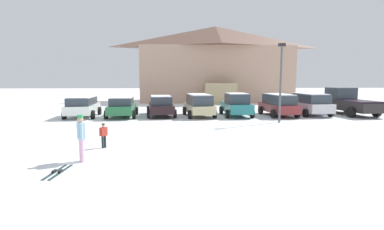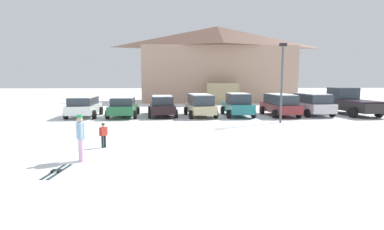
% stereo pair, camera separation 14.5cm
% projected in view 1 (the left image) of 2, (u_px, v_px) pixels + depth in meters
% --- Properties ---
extents(ground, '(160.00, 160.00, 0.00)m').
position_uv_depth(ground, '(175.00, 184.00, 8.39)').
color(ground, silver).
extents(ski_lodge, '(19.12, 9.33, 9.41)m').
position_uv_depth(ski_lodge, '(215.00, 64.00, 38.08)').
color(ski_lodge, tan).
rests_on(ski_lodge, ground).
extents(parked_white_suv, '(2.41, 4.27, 1.56)m').
position_uv_depth(parked_white_suv, '(83.00, 106.00, 22.69)').
color(parked_white_suv, white).
rests_on(parked_white_suv, ground).
extents(parked_green_coupe, '(2.35, 4.22, 1.52)m').
position_uv_depth(parked_green_coupe, '(122.00, 107.00, 22.72)').
color(parked_green_coupe, '#24683D').
rests_on(parked_green_coupe, ground).
extents(parked_black_sedan, '(2.51, 4.68, 1.59)m').
position_uv_depth(parked_black_sedan, '(161.00, 106.00, 23.35)').
color(parked_black_sedan, black).
rests_on(parked_black_sedan, ground).
extents(parked_beige_suv, '(2.47, 4.26, 1.73)m').
position_uv_depth(parked_beige_suv, '(199.00, 105.00, 22.98)').
color(parked_beige_suv, tan).
rests_on(parked_beige_suv, ground).
extents(parked_teal_hatchback, '(2.20, 4.20, 1.80)m').
position_uv_depth(parked_teal_hatchback, '(236.00, 105.00, 23.22)').
color(parked_teal_hatchback, '#227476').
rests_on(parked_teal_hatchback, ground).
extents(parked_maroon_van, '(2.35, 4.40, 1.72)m').
position_uv_depth(parked_maroon_van, '(278.00, 104.00, 23.34)').
color(parked_maroon_van, maroon).
rests_on(parked_maroon_van, ground).
extents(parked_silver_wagon, '(2.47, 4.32, 1.74)m').
position_uv_depth(parked_silver_wagon, '(310.00, 103.00, 23.84)').
color(parked_silver_wagon, silver).
rests_on(parked_silver_wagon, ground).
extents(pickup_truck, '(2.88, 5.83, 2.15)m').
position_uv_depth(pickup_truck, '(347.00, 102.00, 24.40)').
color(pickup_truck, '#272322').
rests_on(pickup_truck, ground).
extents(skier_adult_in_blue_parka, '(0.38, 0.58, 1.67)m').
position_uv_depth(skier_adult_in_blue_parka, '(81.00, 135.00, 10.49)').
color(skier_adult_in_blue_parka, '#E7ABD0').
rests_on(skier_adult_in_blue_parka, ground).
extents(skier_child_in_red_jacket, '(0.30, 0.29, 1.05)m').
position_uv_depth(skier_child_in_red_jacket, '(104.00, 134.00, 12.62)').
color(skier_child_in_red_jacket, black).
rests_on(skier_child_in_red_jacket, ground).
extents(pair_of_skis, '(0.42, 1.58, 0.08)m').
position_uv_depth(pair_of_skis, '(58.00, 172.00, 9.39)').
color(pair_of_skis, '#192D2E').
rests_on(pair_of_skis, ground).
extents(lamp_post, '(0.44, 0.24, 5.18)m').
position_uv_depth(lamp_post, '(281.00, 78.00, 19.57)').
color(lamp_post, '#515459').
rests_on(lamp_post, ground).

